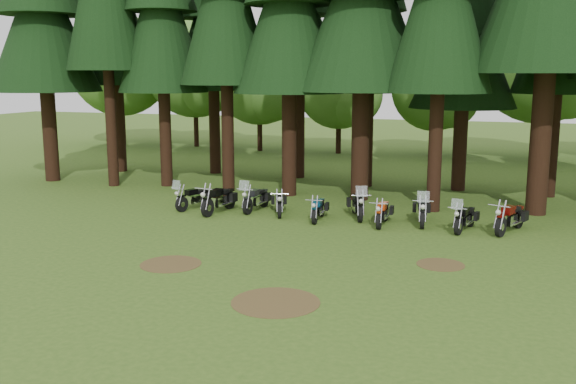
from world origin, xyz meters
name	(u,v)px	position (x,y,z in m)	size (l,w,h in m)	color
ground	(289,255)	(0.00, 0.00, 0.00)	(120.00, 120.00, 0.00)	#35551A
pine_back_4	(466,12)	(4.04, 13.25, 8.25)	(4.94, 4.94, 13.78)	black
decid_0	(123,68)	(-22.10, 25.26, 5.90)	(8.00, 7.78, 10.00)	black
decid_1	(197,69)	(-15.99, 25.76, 5.83)	(7.91, 7.69, 9.88)	black
decid_2	(262,81)	(-10.43, 24.78, 4.95)	(6.72, 6.53, 8.40)	black
decid_3	(342,88)	(-4.71, 25.13, 4.51)	(6.12, 5.95, 7.65)	black
decid_4	(438,91)	(1.58, 26.32, 4.37)	(5.93, 5.76, 7.41)	black
decid_5	(548,61)	(8.29, 25.71, 6.23)	(8.45, 8.21, 10.56)	black
dirt_patch_0	(171,264)	(-3.00, -2.00, 0.01)	(1.80, 1.80, 0.01)	#4C3D1E
dirt_patch_1	(441,265)	(4.50, 0.50, 0.01)	(1.40, 1.40, 0.01)	#4C3D1E
dirt_patch_2	(276,302)	(1.00, -4.00, 0.01)	(2.20, 2.20, 0.01)	#4C3D1E
motorcycle_0	(194,198)	(-5.92, 5.24, 0.44)	(0.88, 2.09, 1.33)	black
motorcycle_1	(219,200)	(-4.65, 4.90, 0.50)	(0.45, 2.43, 0.99)	black
motorcycle_2	(256,199)	(-3.38, 5.71, 0.47)	(0.48, 2.25, 1.41)	black
motorcycle_3	(279,203)	(-2.27, 5.43, 0.44)	(0.86, 2.01, 0.86)	black
motorcycle_4	(318,210)	(-0.51, 4.91, 0.41)	(0.35, 1.99, 0.81)	black
motorcycle_5	(357,206)	(0.81, 5.79, 0.48)	(1.05, 2.25, 1.45)	black
motorcycle_6	(383,213)	(1.95, 4.94, 0.43)	(0.30, 2.09, 0.85)	black
motorcycle_7	(422,211)	(3.30, 5.55, 0.48)	(0.62, 2.29, 1.44)	black
motorcycle_8	(465,219)	(4.88, 4.97, 0.44)	(0.74, 2.10, 1.32)	black
motorcycle_9	(510,219)	(6.40, 5.26, 0.49)	(0.99, 2.25, 0.96)	black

